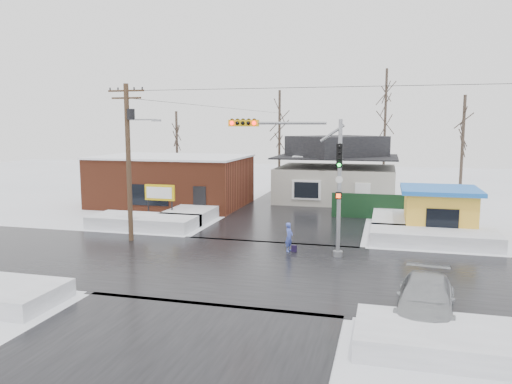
% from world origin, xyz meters
% --- Properties ---
extents(ground, '(120.00, 120.00, 0.00)m').
position_xyz_m(ground, '(0.00, 0.00, 0.00)').
color(ground, white).
rests_on(ground, ground).
extents(road_ns, '(10.00, 120.00, 0.02)m').
position_xyz_m(road_ns, '(0.00, 0.00, 0.01)').
color(road_ns, black).
rests_on(road_ns, ground).
extents(road_ew, '(120.00, 10.00, 0.02)m').
position_xyz_m(road_ew, '(0.00, 0.00, 0.01)').
color(road_ew, black).
rests_on(road_ew, ground).
extents(snowbank_nw, '(7.00, 3.00, 0.80)m').
position_xyz_m(snowbank_nw, '(-9.00, 7.00, 0.40)').
color(snowbank_nw, white).
rests_on(snowbank_nw, ground).
extents(snowbank_ne, '(7.00, 3.00, 0.80)m').
position_xyz_m(snowbank_ne, '(9.00, 7.00, 0.40)').
color(snowbank_ne, white).
rests_on(snowbank_ne, ground).
extents(snowbank_se, '(7.00, 3.00, 0.70)m').
position_xyz_m(snowbank_se, '(9.00, -7.00, 0.35)').
color(snowbank_se, white).
rests_on(snowbank_se, ground).
extents(snowbank_nside_w, '(3.00, 8.00, 0.80)m').
position_xyz_m(snowbank_nside_w, '(-7.00, 12.00, 0.40)').
color(snowbank_nside_w, white).
rests_on(snowbank_nside_w, ground).
extents(snowbank_nside_e, '(3.00, 8.00, 0.80)m').
position_xyz_m(snowbank_nside_e, '(7.00, 12.00, 0.40)').
color(snowbank_nside_e, white).
rests_on(snowbank_nside_e, ground).
extents(traffic_signal, '(6.05, 0.68, 7.00)m').
position_xyz_m(traffic_signal, '(2.43, 2.97, 4.54)').
color(traffic_signal, gray).
rests_on(traffic_signal, ground).
extents(utility_pole, '(3.15, 0.44, 9.00)m').
position_xyz_m(utility_pole, '(-7.93, 3.50, 5.11)').
color(utility_pole, '#382619').
rests_on(utility_pole, ground).
extents(brick_building, '(12.20, 8.20, 4.12)m').
position_xyz_m(brick_building, '(-11.00, 15.99, 2.08)').
color(brick_building, brown).
rests_on(brick_building, ground).
extents(marquee_sign, '(2.20, 0.21, 2.55)m').
position_xyz_m(marquee_sign, '(-9.00, 9.49, 1.92)').
color(marquee_sign, black).
rests_on(marquee_sign, ground).
extents(house, '(10.40, 8.40, 5.76)m').
position_xyz_m(house, '(2.00, 22.00, 2.62)').
color(house, '#AFAB9E').
rests_on(house, ground).
extents(kiosk, '(4.60, 4.60, 2.88)m').
position_xyz_m(kiosk, '(9.50, 9.99, 1.46)').
color(kiosk, yellow).
rests_on(kiosk, ground).
extents(fence, '(8.00, 0.12, 1.80)m').
position_xyz_m(fence, '(6.50, 14.00, 0.90)').
color(fence, black).
rests_on(fence, ground).
extents(tree_far_left, '(3.00, 3.00, 10.00)m').
position_xyz_m(tree_far_left, '(-4.00, 26.00, 7.95)').
color(tree_far_left, '#332821').
rests_on(tree_far_left, ground).
extents(tree_far_mid, '(3.00, 3.00, 12.00)m').
position_xyz_m(tree_far_mid, '(6.00, 28.00, 9.54)').
color(tree_far_mid, '#332821').
rests_on(tree_far_mid, ground).
extents(tree_far_right, '(3.00, 3.00, 9.00)m').
position_xyz_m(tree_far_right, '(12.00, 20.00, 7.16)').
color(tree_far_right, '#332821').
rests_on(tree_far_right, ground).
extents(tree_far_west, '(3.00, 3.00, 8.00)m').
position_xyz_m(tree_far_west, '(-14.00, 24.00, 6.36)').
color(tree_far_west, '#332821').
rests_on(tree_far_west, ground).
extents(pedestrian, '(0.49, 0.63, 1.54)m').
position_xyz_m(pedestrian, '(1.38, 3.40, 0.77)').
color(pedestrian, '#4559C3').
rests_on(pedestrian, ground).
extents(car, '(2.40, 4.91, 1.38)m').
position_xyz_m(car, '(7.75, -4.47, 0.69)').
color(car, '#9EA2A5').
rests_on(car, ground).
extents(shopping_bag, '(0.30, 0.17, 0.35)m').
position_xyz_m(shopping_bag, '(1.67, 3.33, 0.17)').
color(shopping_bag, black).
rests_on(shopping_bag, ground).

